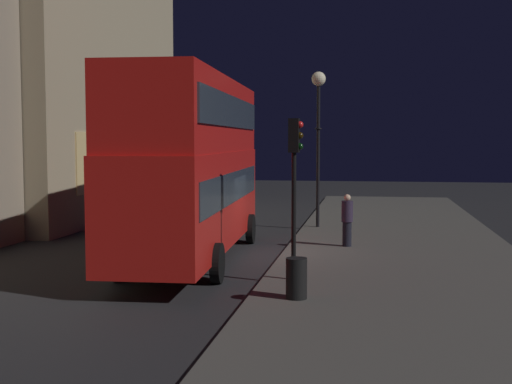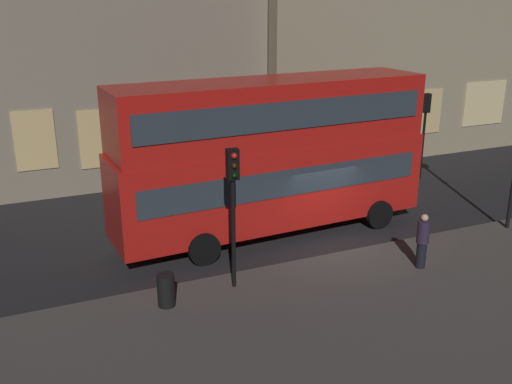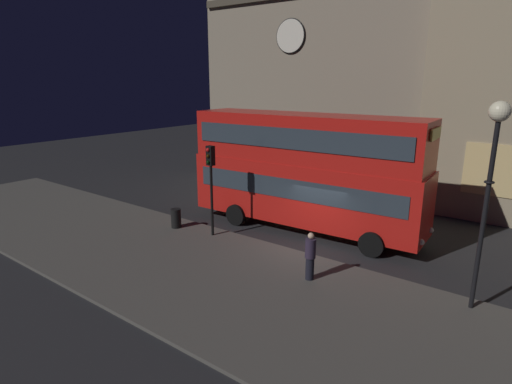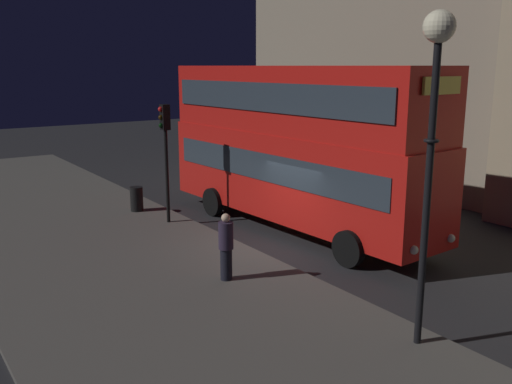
# 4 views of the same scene
# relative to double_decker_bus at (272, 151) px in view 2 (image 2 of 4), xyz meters

# --- Properties ---
(ground_plane) EXTENTS (80.00, 80.00, 0.00)m
(ground_plane) POSITION_rel_double_decker_bus_xyz_m (1.44, -1.89, -3.05)
(ground_plane) COLOR #232326
(sidewalk_slab) EXTENTS (44.00, 7.42, 0.12)m
(sidewalk_slab) POSITION_rel_double_decker_bus_xyz_m (1.44, -6.26, -2.99)
(sidewalk_slab) COLOR #4C4944
(sidewalk_slab) RESTS_ON ground
(building_with_clock) EXTENTS (15.54, 9.81, 14.68)m
(building_with_clock) POSITION_rel_double_decker_bus_xyz_m (-4.69, 11.87, 4.29)
(building_with_clock) COLOR gray
(building_with_clock) RESTS_ON ground
(double_decker_bus) EXTENTS (11.29, 3.20, 5.44)m
(double_decker_bus) POSITION_rel_double_decker_bus_xyz_m (0.00, 0.00, 0.00)
(double_decker_bus) COLOR red
(double_decker_bus) RESTS_ON ground
(traffic_light_near_kerb) EXTENTS (0.33, 0.37, 4.07)m
(traffic_light_near_kerb) POSITION_rel_double_decker_bus_xyz_m (-2.74, -3.38, -0.01)
(traffic_light_near_kerb) COLOR black
(traffic_light_near_kerb) RESTS_ON sidewalk_slab
(traffic_light_far_side) EXTENTS (0.37, 0.39, 3.93)m
(traffic_light_far_side) POSITION_rel_double_decker_bus_xyz_m (9.13, 3.25, -0.22)
(traffic_light_far_side) COLOR black
(traffic_light_far_side) RESTS_ON ground
(pedestrian) EXTENTS (0.38, 0.38, 1.74)m
(pedestrian) POSITION_rel_double_decker_bus_xyz_m (2.95, -4.52, -2.04)
(pedestrian) COLOR black
(pedestrian) RESTS_ON sidewalk_slab
(litter_bin) EXTENTS (0.48, 0.48, 0.91)m
(litter_bin) POSITION_rel_double_decker_bus_xyz_m (-4.82, -3.66, -2.47)
(litter_bin) COLOR black
(litter_bin) RESTS_ON sidewalk_slab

